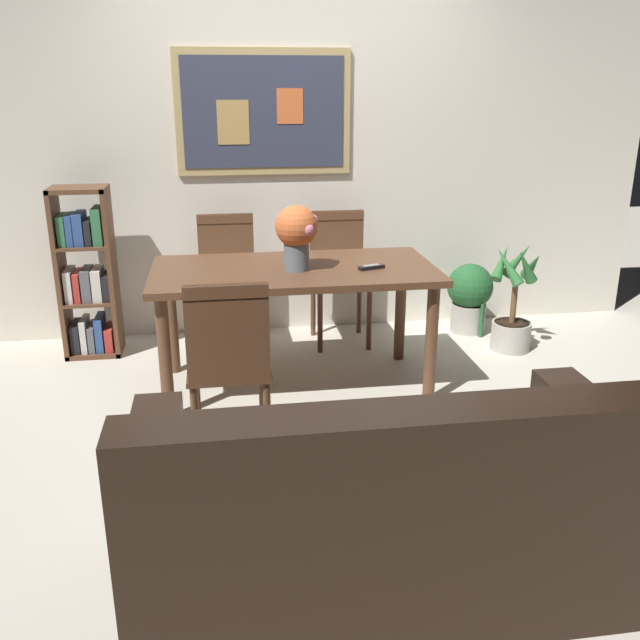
{
  "coord_description": "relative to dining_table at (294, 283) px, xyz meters",
  "views": [
    {
      "loc": [
        -0.57,
        -3.47,
        1.75
      ],
      "look_at": [
        -0.09,
        -0.3,
        0.65
      ],
      "focal_mm": 38.65,
      "sensor_mm": 36.0,
      "label": 1
    }
  ],
  "objects": [
    {
      "name": "dining_chair_far_right",
      "position": [
        0.4,
        0.78,
        -0.11
      ],
      "size": [
        0.4,
        0.41,
        0.91
      ],
      "color": "brown",
      "rests_on": "ground_plane"
    },
    {
      "name": "ground_plane",
      "position": [
        0.14,
        -0.37,
        -0.65
      ],
      "size": [
        12.0,
        12.0,
        0.0
      ],
      "primitive_type": "plane",
      "color": "beige"
    },
    {
      "name": "potted_ivy",
      "position": [
        1.38,
        0.78,
        -0.37
      ],
      "size": [
        0.33,
        0.33,
        0.56
      ],
      "color": "#B2ADA3",
      "rests_on": "ground_plane"
    },
    {
      "name": "potted_palm",
      "position": [
        1.54,
        0.38,
        -0.36
      ],
      "size": [
        0.34,
        0.37,
        0.75
      ],
      "color": "#B2ADA3",
      "rests_on": "ground_plane"
    },
    {
      "name": "bookshelf",
      "position": [
        -1.29,
        0.74,
        -0.12
      ],
      "size": [
        0.36,
        0.28,
        1.13
      ],
      "color": "brown",
      "rests_on": "ground_plane"
    },
    {
      "name": "dining_chair_far_left",
      "position": [
        -0.37,
        0.76,
        -0.11
      ],
      "size": [
        0.4,
        0.41,
        0.91
      ],
      "color": "brown",
      "rests_on": "ground_plane"
    },
    {
      "name": "tv_remote",
      "position": [
        0.44,
        -0.1,
        0.11
      ],
      "size": [
        0.16,
        0.09,
        0.02
      ],
      "color": "black",
      "rests_on": "dining_table"
    },
    {
      "name": "dining_chair_near_left",
      "position": [
        -0.41,
        -0.78,
        -0.11
      ],
      "size": [
        0.4,
        0.41,
        0.91
      ],
      "color": "brown",
      "rests_on": "ground_plane"
    },
    {
      "name": "wall_back_with_painting",
      "position": [
        0.13,
        1.11,
        0.66
      ],
      "size": [
        5.2,
        0.14,
        2.6
      ],
      "color": "silver",
      "rests_on": "ground_plane"
    },
    {
      "name": "leather_couch",
      "position": [
        0.12,
        -1.81,
        -0.34
      ],
      "size": [
        1.8,
        0.84,
        0.84
      ],
      "color": "black",
      "rests_on": "ground_plane"
    },
    {
      "name": "flower_vase",
      "position": [
        0.01,
        -0.05,
        0.31
      ],
      "size": [
        0.25,
        0.24,
        0.37
      ],
      "color": "slate",
      "rests_on": "dining_table"
    },
    {
      "name": "dining_table",
      "position": [
        0.0,
        0.0,
        0.0
      ],
      "size": [
        1.64,
        0.83,
        0.74
      ],
      "color": "brown",
      "rests_on": "ground_plane"
    }
  ]
}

